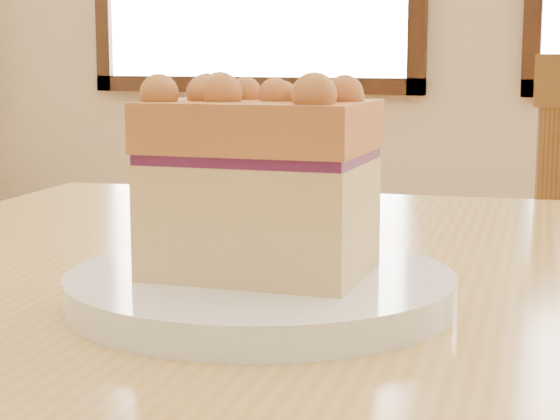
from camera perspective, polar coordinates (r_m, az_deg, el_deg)
name	(u,v)px	position (r m, az deg, el deg)	size (l,w,h in m)	color
plate	(261,290)	(0.58, -1.14, -4.72)	(0.23, 0.23, 0.02)	white
cake_slice	(256,175)	(0.57, -1.42, 2.08)	(0.14, 0.10, 0.12)	#DEC17D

